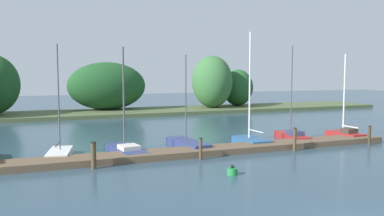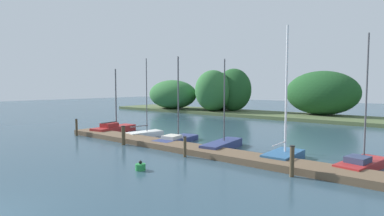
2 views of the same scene
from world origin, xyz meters
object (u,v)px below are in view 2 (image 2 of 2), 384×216
Objects in this scene: sailboat_2 at (177,138)px; mooring_piling_3 at (292,161)px; mooring_piling_1 at (123,135)px; sailboat_0 at (115,128)px; mooring_piling_2 at (185,147)px; channel_buoy_1 at (140,167)px; sailboat_1 at (146,133)px; sailboat_3 at (223,144)px; sailboat_5 at (362,163)px; mooring_piling_0 at (77,127)px; sailboat_4 at (284,153)px.

sailboat_2 reaches higher than mooring_piling_3.
sailboat_0 is at bearing 148.85° from mooring_piling_1.
mooring_piling_2 reaches higher than channel_buoy_1.
sailboat_0 is 0.89× the size of sailboat_1.
mooring_piling_1 is at bearing 148.56° from channel_buoy_1.
sailboat_1 is at bearing 82.12° from sailboat_3.
mooring_piling_0 is at bearing 110.35° from sailboat_5.
channel_buoy_1 is at bearing 143.62° from sailboat_4.
sailboat_3 is 4.21m from sailboat_4.
mooring_piling_0 is at bearing 135.27° from sailboat_1.
sailboat_5 is 14.22m from mooring_piling_1.
mooring_piling_1 reaches higher than mooring_piling_2.
sailboat_1 reaches higher than sailboat_3.
mooring_piling_2 is at bearing 123.34° from sailboat_5.
mooring_piling_3 is 2.88× the size of channel_buoy_1.
mooring_piling_3 is (5.64, -3.13, 0.41)m from sailboat_3.
mooring_piling_0 is 12.23m from channel_buoy_1.
channel_buoy_1 is (-4.52, -6.24, -0.21)m from sailboat_4.
sailboat_5 is (7.82, 0.15, 0.02)m from sailboat_3.
mooring_piling_0 is at bearing 179.52° from mooring_piling_1.
mooring_piling_1 reaches higher than channel_buoy_1.
sailboat_5 is at bearing 9.38° from mooring_piling_0.
sailboat_5 reaches higher than sailboat_2.
sailboat_4 is at bearing 15.23° from mooring_piling_1.
mooring_piling_0 is (-8.22, -2.95, 0.41)m from sailboat_2.
sailboat_2 is at bearing 102.59° from sailboat_5.
sailboat_1 is 3.56m from sailboat_2.
sailboat_4 is 6.13× the size of mooring_piling_2.
mooring_piling_3 is (9.46, -2.96, 0.42)m from sailboat_2.
sailboat_1 is at bearing 101.07° from sailboat_5.
sailboat_1 is at bearing 86.93° from sailboat_4.
sailboat_1 is at bearing 165.93° from mooring_piling_3.
sailboat_0 is 3.99× the size of mooring_piling_0.
mooring_piling_1 is at bearing -129.47° from sailboat_0.
sailboat_4 is 5.51× the size of mooring_piling_1.
sailboat_0 is at bearing 81.88° from sailboat_2.
sailboat_1 is 11.57m from sailboat_4.
mooring_piling_1 is (6.04, -0.05, -0.03)m from mooring_piling_0.
channel_buoy_1 is at bearing -31.44° from mooring_piling_1.
sailboat_4 is 3.11m from mooring_piling_3.
sailboat_3 is at bearing -94.61° from sailboat_2.
sailboat_3 is 3.29m from mooring_piling_2.
sailboat_1 reaches higher than mooring_piling_1.
sailboat_0 is at bearing 103.25° from sailboat_1.
channel_buoy_1 is (0.11, -3.39, -0.43)m from mooring_piling_2.
mooring_piling_3 is at bearing -152.48° from sailboat_4.
sailboat_3 is at bearing -98.01° from sailboat_0.
sailboat_1 is 4.72× the size of mooring_piling_1.
mooring_piling_0 is 0.99× the size of mooring_piling_3.
mooring_piling_2 is at bearing 165.30° from sailboat_3.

